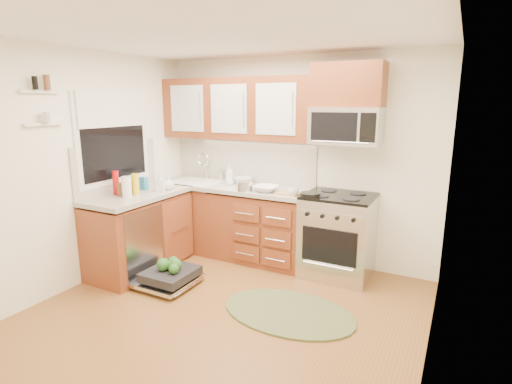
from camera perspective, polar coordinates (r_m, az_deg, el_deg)
The scene contains 38 objects.
floor at distance 3.90m, azimuth -5.19°, elevation -17.40°, with size 3.50×3.50×0.00m, color brown.
ceiling at distance 3.42m, azimuth -6.08°, elevation 21.84°, with size 3.50×3.50×0.00m, color white.
wall_back at distance 4.98m, azimuth 5.48°, elevation 4.52°, with size 3.50×0.04×2.50m, color white.
wall_front at distance 2.25m, azimuth -30.87°, elevation -7.29°, with size 3.50×0.04×2.50m, color white.
wall_left at distance 4.63m, azimuth -24.08°, elevation 2.86°, with size 0.04×3.50×2.50m, color white.
wall_right at distance 2.91m, azimuth 24.70°, elevation -2.45°, with size 0.04×3.50×2.50m, color white.
base_cabinet_back at distance 5.22m, azimuth -3.38°, elevation -4.36°, with size 2.05×0.60×0.85m, color #5D2515.
base_cabinet_left at distance 4.94m, azimuth -16.27°, elevation -5.84°, with size 0.60×1.25×0.85m, color #5D2515.
countertop_back at distance 5.09m, azimuth -3.51°, elevation 0.73°, with size 2.07×0.64×0.05m, color #9D9890.
countertop_left at distance 4.81m, azimuth -16.53°, elevation -0.48°, with size 0.64×1.27×0.05m, color #9D9890.
backsplash_back at distance 5.29m, azimuth -1.90°, elevation 4.60°, with size 2.05×0.02×0.57m, color beige.
backsplash_left at distance 4.96m, azimuth -19.21°, elevation 3.37°, with size 0.02×1.25×0.57m, color beige.
upper_cabinets at distance 5.10m, azimuth -2.86°, elevation 11.79°, with size 2.05×0.35×0.75m, color #5D2515, non-canonical shape.
cabinet_over_mw at distance 4.56m, azimuth 13.06°, elevation 14.67°, with size 0.76×0.35×0.47m, color #5D2515.
range at distance 4.65m, azimuth 11.59°, elevation -6.10°, with size 0.76×0.64×0.95m, color silver, non-canonical shape.
microwave at distance 4.53m, azimuth 12.71°, elevation 9.19°, with size 0.76×0.38×0.40m, color silver, non-canonical shape.
sink at distance 5.38m, azimuth -8.40°, elevation 0.17°, with size 0.62×0.50×0.26m, color white, non-canonical shape.
dishwasher at distance 4.53m, azimuth -12.49°, elevation -11.76°, with size 0.70×0.60×0.20m, color silver, non-canonical shape.
window at distance 4.91m, azimuth -19.71°, elevation 7.25°, with size 0.03×1.05×1.05m, color white, non-canonical shape.
window_blind at distance 4.87m, azimuth -19.80°, elevation 11.10°, with size 0.02×0.96×0.40m, color white.
shelf_upper at distance 4.35m, azimuth -28.46°, elevation 12.49°, with size 0.04×0.40×0.03m, color white.
shelf_lower at distance 4.35m, azimuth -28.04°, elevation 8.56°, with size 0.04×0.40×0.03m, color white.
rug at distance 3.96m, azimuth 4.63°, elevation -16.76°, with size 1.29×0.84×0.02m, color #5C6238, non-canonical shape.
skillet at distance 4.39m, azimuth 7.74°, elevation -0.36°, with size 0.22×0.22×0.04m, color black.
stock_pot at distance 4.73m, azimuth -1.64°, elevation 0.86°, with size 0.19×0.19×0.12m, color silver.
cutting_board at distance 4.57m, azimuth 4.60°, elevation -0.22°, with size 0.27×0.18×0.02m, color #9F6B48.
canister at distance 5.39m, azimuth -4.88°, elevation 2.47°, with size 0.10×0.10×0.15m, color silver.
paper_towel_roll at distance 4.63m, azimuth -17.99°, elevation 0.71°, with size 0.11×0.11×0.23m, color white.
mustard_bottle at distance 4.73m, azimuth -16.85°, elevation 1.08°, with size 0.08×0.08×0.24m, color gold.
red_bottle at distance 4.81m, azimuth -19.39°, elevation 1.27°, with size 0.07×0.07×0.27m, color red.
wooden_box at distance 4.73m, azimuth -18.22°, elevation 0.39°, with size 0.14×0.10×0.14m, color brown.
blue_carton at distance 4.99m, azimuth -15.75°, elevation 1.20°, with size 0.09×0.06×0.15m, color #277EB8.
bowl_a at distance 4.70m, azimuth 1.44°, elevation 0.48°, with size 0.29×0.29×0.07m, color #999999.
bowl_b at distance 5.18m, azimuth -1.85°, elevation 1.66°, with size 0.25×0.25×0.08m, color #999999.
cup at distance 4.50m, azimuth 5.35°, elevation 0.07°, with size 0.12×0.12×0.10m, color #999999.
soap_bottle_a at distance 5.08m, azimuth -3.82°, elevation 2.49°, with size 0.10×0.10×0.26m, color #999999.
soap_bottle_b at distance 4.84m, azimuth -13.53°, elevation 1.35°, with size 0.10×0.10×0.21m, color #999999.
soap_bottle_c at distance 4.90m, azimuth -12.38°, elevation 1.27°, with size 0.13×0.13×0.17m, color #999999.
Camera 1 is at (1.86, -2.82, 1.95)m, focal length 28.00 mm.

